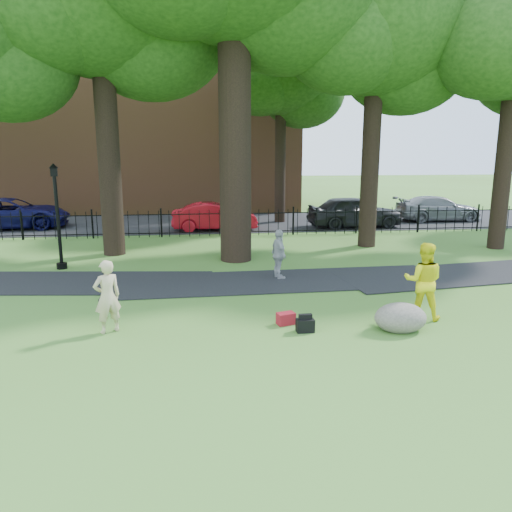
{
  "coord_description": "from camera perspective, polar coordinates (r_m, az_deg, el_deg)",
  "views": [
    {
      "loc": [
        -1.21,
        -10.45,
        3.97
      ],
      "look_at": [
        0.17,
        2.0,
        1.22
      ],
      "focal_mm": 35.0,
      "sensor_mm": 36.0,
      "label": 1
    }
  ],
  "objects": [
    {
      "name": "ground",
      "position": [
        11.24,
        0.27,
        -8.32
      ],
      "size": [
        120.0,
        120.0,
        0.0
      ],
      "primitive_type": "plane",
      "color": "#467127",
      "rests_on": "ground"
    },
    {
      "name": "footpath",
      "position": [
        15.05,
        2.36,
        -2.95
      ],
      "size": [
        36.07,
        3.85,
        0.03
      ],
      "primitive_type": "cube",
      "rotation": [
        0.0,
        0.0,
        0.03
      ],
      "color": "black",
      "rests_on": "ground"
    },
    {
      "name": "street",
      "position": [
        26.77,
        -3.66,
        3.8
      ],
      "size": [
        80.0,
        7.0,
        0.02
      ],
      "primitive_type": "cube",
      "color": "black",
      "rests_on": "ground"
    },
    {
      "name": "iron_fence",
      "position": [
        22.73,
        -3.2,
        3.81
      ],
      "size": [
        44.0,
        0.04,
        1.2
      ],
      "color": "black",
      "rests_on": "ground"
    },
    {
      "name": "brick_building",
      "position": [
        34.62,
        -11.34,
        15.48
      ],
      "size": [
        18.0,
        8.0,
        12.0
      ],
      "primitive_type": "cube",
      "color": "brown",
      "rests_on": "ground"
    },
    {
      "name": "tree_row",
      "position": [
        19.39,
        -1.16,
        24.82
      ],
      "size": [
        26.82,
        7.96,
        12.42
      ],
      "color": "black",
      "rests_on": "ground"
    },
    {
      "name": "woman",
      "position": [
        11.26,
        -16.63,
        -4.47
      ],
      "size": [
        0.7,
        0.63,
        1.62
      ],
      "primitive_type": "imported",
      "rotation": [
        0.0,
        0.0,
        3.65
      ],
      "color": "#C9B58A",
      "rests_on": "ground"
    },
    {
      "name": "man",
      "position": [
        12.29,
        18.58,
        -2.72
      ],
      "size": [
        1.09,
        0.99,
        1.82
      ],
      "primitive_type": "imported",
      "rotation": [
        0.0,
        0.0,
        2.73
      ],
      "color": "yellow",
      "rests_on": "ground"
    },
    {
      "name": "pedestrian",
      "position": [
        15.17,
        2.63,
        0.17
      ],
      "size": [
        0.59,
        0.97,
        1.54
      ],
      "primitive_type": "imported",
      "rotation": [
        0.0,
        0.0,
        1.82
      ],
      "color": "#9C9CA0",
      "rests_on": "ground"
    },
    {
      "name": "boulder",
      "position": [
        11.51,
        16.19,
        -6.53
      ],
      "size": [
        1.38,
        1.21,
        0.68
      ],
      "primitive_type": "ellipsoid",
      "rotation": [
        0.0,
        0.0,
        0.35
      ],
      "color": "#615B51",
      "rests_on": "ground"
    },
    {
      "name": "lamppost",
      "position": [
        17.55,
        -21.71,
        4.04
      ],
      "size": [
        0.34,
        0.34,
        3.46
      ],
      "rotation": [
        0.0,
        0.0,
        0.23
      ],
      "color": "black",
      "rests_on": "ground"
    },
    {
      "name": "backpack",
      "position": [
        11.07,
        5.64,
        -7.9
      ],
      "size": [
        0.4,
        0.26,
        0.29
      ],
      "primitive_type": "cube",
      "rotation": [
        0.0,
        0.0,
        0.04
      ],
      "color": "black",
      "rests_on": "ground"
    },
    {
      "name": "red_bag",
      "position": [
        11.49,
        3.43,
        -7.15
      ],
      "size": [
        0.45,
        0.35,
        0.27
      ],
      "primitive_type": "cube",
      "rotation": [
        0.0,
        0.0,
        0.29
      ],
      "color": "maroon",
      "rests_on": "ground"
    },
    {
      "name": "red_sedan",
      "position": [
        24.28,
        -4.77,
        4.51
      ],
      "size": [
        4.11,
        1.48,
        1.35
      ],
      "primitive_type": "imported",
      "rotation": [
        0.0,
        0.0,
        1.58
      ],
      "color": "#A40C18",
      "rests_on": "ground"
    },
    {
      "name": "navy_van",
      "position": [
        27.53,
        -26.15,
        4.39
      ],
      "size": [
        5.68,
        3.07,
        1.51
      ],
      "primitive_type": "imported",
      "rotation": [
        0.0,
        0.0,
        1.68
      ],
      "color": "#0C0C3C",
      "rests_on": "ground"
    },
    {
      "name": "grey_car",
      "position": [
        25.67,
        11.18,
        5.01
      ],
      "size": [
        4.72,
        2.06,
        1.58
      ],
      "primitive_type": "imported",
      "rotation": [
        0.0,
        0.0,
        1.61
      ],
      "color": "black",
      "rests_on": "ground"
    },
    {
      "name": "silver_car",
      "position": [
        29.16,
        20.07,
        5.12
      ],
      "size": [
        4.68,
        1.99,
        1.35
      ],
      "primitive_type": "imported",
      "rotation": [
        0.0,
        0.0,
        1.59
      ],
      "color": "gray",
      "rests_on": "ground"
    }
  ]
}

